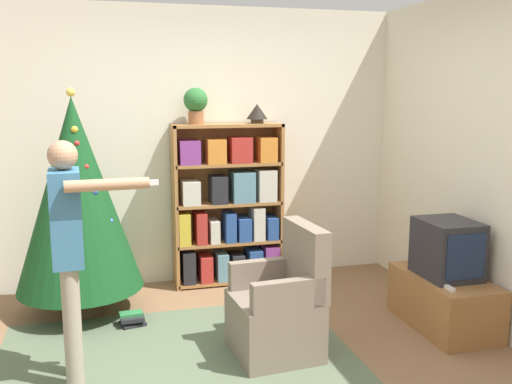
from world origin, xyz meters
TOP-DOWN VIEW (x-y plane):
  - ground_plane at (0.00, 0.00)m, footprint 14.00×14.00m
  - wall_back at (0.00, 2.11)m, footprint 8.00×0.10m
  - area_rug at (-0.44, 0.28)m, footprint 2.43×1.99m
  - bookshelf at (0.25, 1.88)m, footprint 1.03×0.30m
  - tv_stand at (1.64, 0.41)m, footprint 0.50×0.89m
  - television at (1.64, 0.41)m, footprint 0.39×0.47m
  - game_remote at (1.49, 0.15)m, footprint 0.04×0.12m
  - christmas_tree at (-1.10, 1.45)m, footprint 1.02×1.02m
  - armchair at (0.27, 0.30)m, footprint 0.61×0.60m
  - standing_person at (-1.10, 0.27)m, footprint 0.64×0.47m
  - potted_plant at (-0.05, 1.89)m, footprint 0.22×0.22m
  - table_lamp at (0.53, 1.89)m, footprint 0.20×0.20m
  - book_pile_near_tree at (-0.72, 1.07)m, footprint 0.21×0.19m

SIDE VIEW (x-z plane):
  - ground_plane at x=0.00m, z-range 0.00..0.00m
  - area_rug at x=-0.44m, z-range 0.00..0.01m
  - book_pile_near_tree at x=-0.72m, z-range 0.00..0.10m
  - tv_stand at x=1.64m, z-range 0.00..0.41m
  - armchair at x=0.27m, z-range -0.14..0.78m
  - game_remote at x=1.49m, z-range 0.41..0.44m
  - television at x=1.64m, z-range 0.41..0.85m
  - bookshelf at x=0.25m, z-range -0.04..1.48m
  - standing_person at x=-1.10m, z-range 0.14..1.68m
  - christmas_tree at x=-1.10m, z-range 0.07..1.92m
  - wall_back at x=0.00m, z-range 0.00..2.60m
  - table_lamp at x=0.53m, z-range 1.54..1.72m
  - potted_plant at x=-0.05m, z-range 1.55..1.88m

